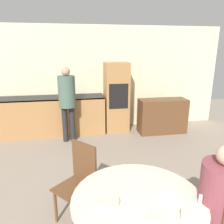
{
  "coord_description": "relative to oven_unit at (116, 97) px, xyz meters",
  "views": [
    {
      "loc": [
        -0.59,
        -0.04,
        2.03
      ],
      "look_at": [
        -0.02,
        3.21,
        1.08
      ],
      "focal_mm": 35.0,
      "sensor_mm": 36.0,
      "label": 1
    }
  ],
  "objects": [
    {
      "name": "person_standing",
      "position": [
        -1.19,
        -0.53,
        0.17
      ],
      "size": [
        0.37,
        0.37,
        1.67
      ],
      "color": "#262628",
      "rests_on": "ground_plane"
    },
    {
      "name": "bowl_near",
      "position": [
        -0.79,
        -3.67,
        -0.12
      ],
      "size": [
        0.19,
        0.19,
        0.04
      ],
      "color": "beige",
      "rests_on": "dining_table"
    },
    {
      "name": "dining_table",
      "position": [
        -0.51,
        -3.64,
        -0.35
      ],
      "size": [
        1.22,
        1.22,
        0.73
      ],
      "color": "brown",
      "rests_on": "ground_plane"
    },
    {
      "name": "person_seated",
      "position": [
        0.21,
        -3.83,
        -0.14
      ],
      "size": [
        0.39,
        0.46,
        1.26
      ],
      "color": "#262628",
      "rests_on": "ground_plane"
    },
    {
      "name": "kitchen_counter",
      "position": [
        -1.61,
        -0.01,
        -0.38
      ],
      "size": [
        2.57,
        0.6,
        0.93
      ],
      "color": "#AD7A47",
      "rests_on": "ground_plane"
    },
    {
      "name": "wall_back",
      "position": [
        -0.45,
        0.34,
        0.44
      ],
      "size": [
        6.61,
        0.05,
        2.6
      ],
      "color": "beige",
      "rests_on": "ground_plane"
    },
    {
      "name": "bowl_centre",
      "position": [
        -0.22,
        -3.7,
        -0.11
      ],
      "size": [
        0.14,
        0.14,
        0.04
      ],
      "color": "silver",
      "rests_on": "dining_table"
    },
    {
      "name": "bowl_far",
      "position": [
        -0.43,
        -3.92,
        -0.12
      ],
      "size": [
        0.15,
        0.15,
        0.04
      ],
      "color": "beige",
      "rests_on": "dining_table"
    },
    {
      "name": "oven_unit",
      "position": [
        0.0,
        0.0,
        0.0
      ],
      "size": [
        0.58,
        0.59,
        1.72
      ],
      "color": "#AD7A47",
      "rests_on": "ground_plane"
    },
    {
      "name": "cup",
      "position": [
        -0.23,
        -3.97,
        -0.09
      ],
      "size": [
        0.07,
        0.07,
        0.09
      ],
      "color": "beige",
      "rests_on": "dining_table"
    },
    {
      "name": "chair_far_left",
      "position": [
        -1.03,
        -2.94,
        -0.33
      ],
      "size": [
        0.56,
        0.56,
        0.96
      ],
      "rotation": [
        0.0,
        0.0,
        5.45
      ],
      "color": "brown",
      "rests_on": "ground_plane"
    },
    {
      "name": "sideboard",
      "position": [
        1.1,
        -0.38,
        -0.44
      ],
      "size": [
        1.17,
        0.45,
        0.85
      ],
      "color": "brown",
      "rests_on": "ground_plane"
    },
    {
      "name": "salt_shaker",
      "position": [
        -0.0,
        -3.81,
        -0.09
      ],
      "size": [
        0.03,
        0.03,
        0.09
      ],
      "color": "white",
      "rests_on": "dining_table"
    }
  ]
}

